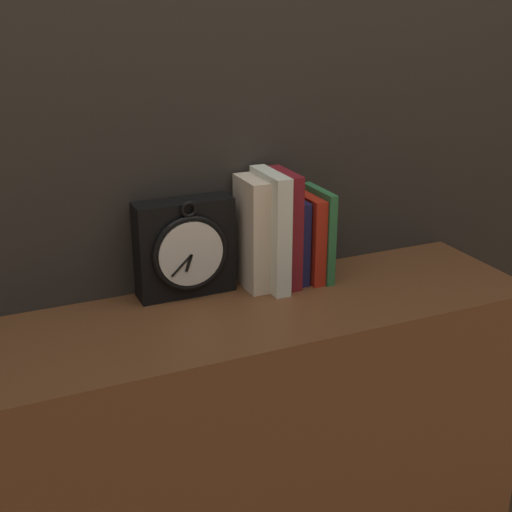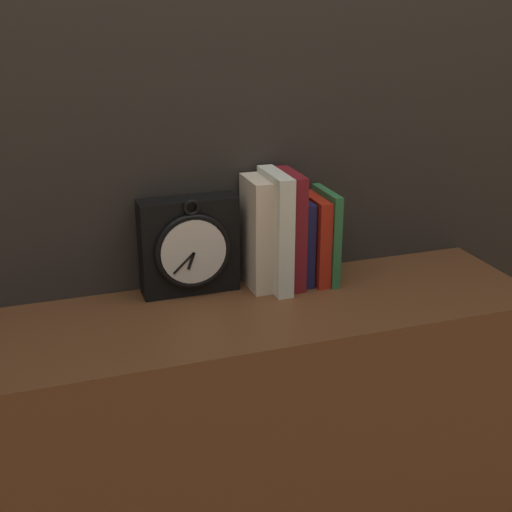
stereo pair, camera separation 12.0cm
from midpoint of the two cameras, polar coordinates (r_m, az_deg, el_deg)
name	(u,v)px [view 2 (the right image)]	position (r m, az deg, el deg)	size (l,w,h in m)	color
wall_back	(225,98)	(1.54, -0.23, 12.55)	(6.00, 0.05, 2.60)	#2D2823
bookshelf	(256,486)	(1.71, 2.10, -17.96)	(1.22, 0.35, 0.90)	brown
clock	(189,246)	(1.52, -3.11, 0.75)	(0.21, 0.08, 0.22)	black
book_slot0_cream	(256,234)	(1.54, 2.27, 1.76)	(0.04, 0.11, 0.25)	beige
book_slot1_white	(275,231)	(1.54, 3.78, 1.97)	(0.03, 0.14, 0.26)	white
book_slot2_maroon	(289,229)	(1.56, 4.90, 2.13)	(0.03, 0.13, 0.25)	maroon
book_slot3_navy	(301,240)	(1.59, 5.79, 1.21)	(0.02, 0.11, 0.19)	#1D1F4D
book_slot4_red	(315,239)	(1.59, 6.88, 1.32)	(0.03, 0.12, 0.19)	#B52413
book_slot5_green	(326,235)	(1.60, 7.74, 1.61)	(0.02, 0.13, 0.21)	#2D6E3C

